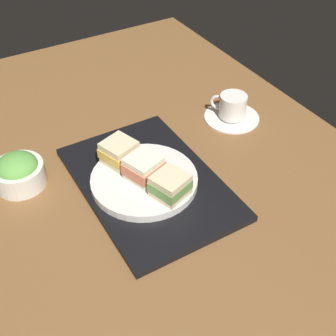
{
  "coord_description": "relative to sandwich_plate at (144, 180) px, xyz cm",
  "views": [
    {
      "loc": [
        65.36,
        -31.81,
        66.26
      ],
      "look_at": [
        5.48,
        3.46,
        5.0
      ],
      "focal_mm": 47.8,
      "sensor_mm": 36.0,
      "label": 1
    }
  ],
  "objects": [
    {
      "name": "ground_plane",
      "position": [
        -3.56,
        1.21,
        -3.77
      ],
      "size": [
        140.0,
        100.0,
        3.0
      ],
      "primitive_type": "cube",
      "color": "brown"
    },
    {
      "name": "serving_tray",
      "position": [
        -0.27,
        1.14,
        -1.56
      ],
      "size": [
        39.99,
        26.89,
        1.42
      ],
      "primitive_type": "cube",
      "color": "black",
      "rests_on": "ground_plane"
    },
    {
      "name": "sandwich_plate",
      "position": [
        0.0,
        0.0,
        0.0
      ],
      "size": [
        22.52,
        22.52,
        1.7
      ],
      "primitive_type": "cylinder",
      "color": "silver",
      "rests_on": "serving_tray"
    },
    {
      "name": "sandwich_near",
      "position": [
        -7.16,
        -2.08,
        3.38
      ],
      "size": [
        8.37,
        8.49,
        5.06
      ],
      "color": "beige",
      "rests_on": "sandwich_plate"
    },
    {
      "name": "sandwich_middle",
      "position": [
        0.0,
        0.0,
        3.43
      ],
      "size": [
        8.35,
        8.5,
        5.15
      ],
      "color": "#EFE5C1",
      "rests_on": "sandwich_plate"
    },
    {
      "name": "sandwich_far",
      "position": [
        7.16,
        2.08,
        3.27
      ],
      "size": [
        8.15,
        8.32,
        4.83
      ],
      "color": "beige",
      "rests_on": "sandwich_plate"
    },
    {
      "name": "salad_bowl",
      "position": [
        -14.64,
        -22.2,
        1.18
      ],
      "size": [
        10.86,
        10.86,
        7.39
      ],
      "color": "silver",
      "rests_on": "ground_plane"
    },
    {
      "name": "coffee_cup",
      "position": [
        -11.51,
        31.42,
        0.4
      ],
      "size": [
        14.11,
        14.11,
        6.67
      ],
      "color": "silver",
      "rests_on": "ground_plane"
    }
  ]
}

